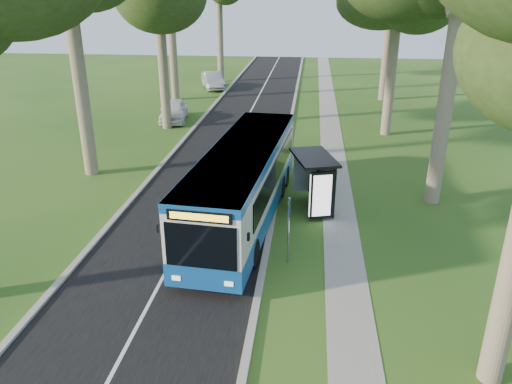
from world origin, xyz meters
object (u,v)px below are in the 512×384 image
bus_stop_sign (289,223)px  litter_bin (315,190)px  bus (244,183)px  bus_shelter (317,175)px  car_white (174,110)px  car_silver (213,80)px

bus_stop_sign → litter_bin: (1.00, 6.13, -1.14)m
bus → litter_bin: 4.25m
bus_shelter → litter_bin: bearing=74.3°
car_white → car_silver: bearing=79.6°
litter_bin → car_silver: 30.09m
bus → bus_stop_sign: (2.12, -3.52, -0.11)m
bus → litter_bin: (3.12, 2.61, -1.25)m
bus_stop_sign → car_white: 22.98m
bus_shelter → litter_bin: 1.95m
bus_stop_sign → bus_shelter: size_ratio=0.79×
bus_shelter → litter_bin: size_ratio=3.42×
bus_stop_sign → car_white: bearing=105.7°
bus → bus_shelter: size_ratio=3.87×
bus → car_white: 18.90m
bus → car_silver: 31.69m
litter_bin → car_white: (-10.92, 14.58, 0.32)m
bus_shelter → car_white: bus_shelter is taller
bus_shelter → litter_bin: bus_shelter is taller
litter_bin → car_silver: bearing=110.4°
litter_bin → bus_shelter: bearing=-89.5°
litter_bin → car_white: bearing=126.8°
bus_stop_sign → bus_shelter: (1.01, 4.70, 0.18)m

